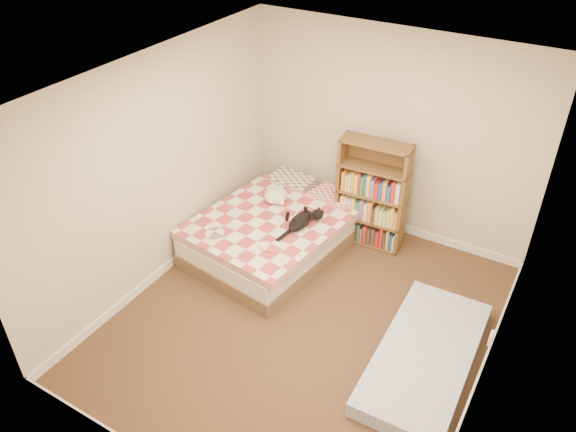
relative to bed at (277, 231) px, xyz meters
The scene contains 6 objects.
room 1.59m from the bed, 45.79° to the right, with size 3.51×4.01×2.51m.
bed is the anchor object (origin of this frame).
bookshelf 1.16m from the bed, 37.60° to the left, with size 0.82×0.32×1.35m.
floor_mattress 2.29m from the bed, 21.24° to the right, with size 0.81×1.81×0.16m, color #697AAF.
black_cat 0.47m from the bed, ahead, with size 0.37×0.71×0.16m.
white_dog 0.42m from the bed, 122.27° to the left, with size 0.32×0.35×0.15m.
Camera 1 is at (1.98, -3.67, 4.11)m, focal length 35.00 mm.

